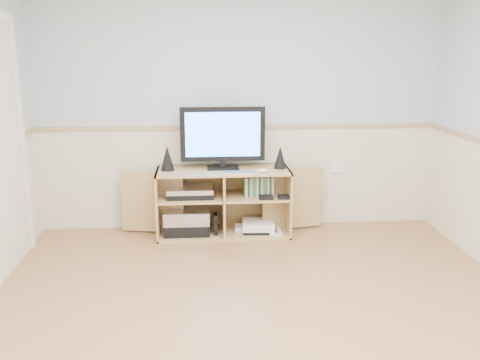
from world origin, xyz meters
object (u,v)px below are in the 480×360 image
keyboard (238,172)px  monitor (223,136)px  game_consoles (257,226)px  media_cabinet (223,200)px

keyboard → monitor: bearing=127.2°
monitor → game_consoles: bearing=-10.4°
keyboard → game_consoles: bearing=35.0°
media_cabinet → game_consoles: size_ratio=4.44×
media_cabinet → monitor: (-0.00, -0.01, 0.64)m
media_cabinet → keyboard: 0.40m
media_cabinet → monitor: monitor is taller
keyboard → game_consoles: keyboard is taller
media_cabinet → monitor: bearing=-90.0°
media_cabinet → keyboard: size_ratio=7.02×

